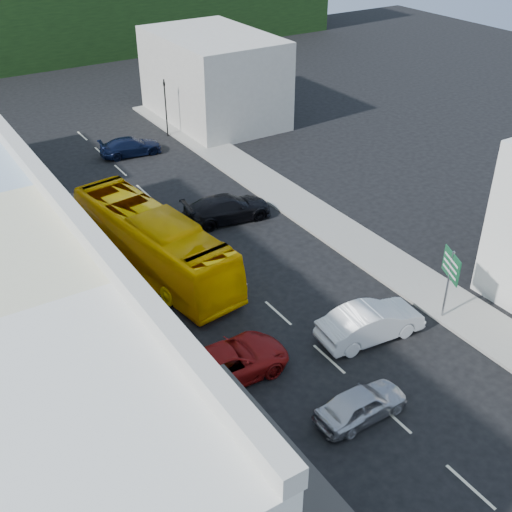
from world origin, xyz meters
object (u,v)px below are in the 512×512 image
(direction_sign, at_px, (447,286))
(traffic_signal, at_px, (166,108))
(car_white, at_px, (370,325))
(car_silver, at_px, (361,403))
(bus, at_px, (153,244))
(pedestrian_left, at_px, (140,382))
(car_red, at_px, (227,363))

(direction_sign, xyz_separation_m, traffic_signal, (-0.60, 28.88, 0.41))
(car_white, bearing_deg, traffic_signal, -1.36)
(direction_sign, bearing_deg, car_silver, -135.40)
(bus, height_order, direction_sign, direction_sign)
(car_silver, xyz_separation_m, car_white, (3.60, 3.61, 0.00))
(pedestrian_left, distance_m, direction_sign, 14.59)
(pedestrian_left, bearing_deg, car_white, -122.91)
(car_red, height_order, direction_sign, direction_sign)
(traffic_signal, bearing_deg, bus, 72.78)
(bus, xyz_separation_m, traffic_signal, (9.15, 17.55, 0.72))
(car_silver, bearing_deg, direction_sign, -69.43)
(pedestrian_left, xyz_separation_m, direction_sign, (14.34, -2.53, 0.85))
(bus, relative_size, car_red, 2.52)
(traffic_signal, bearing_deg, direction_sign, 101.50)
(car_white, relative_size, car_red, 0.96)
(pedestrian_left, bearing_deg, traffic_signal, -50.78)
(bus, height_order, car_white, bus)
(direction_sign, bearing_deg, car_red, -166.59)
(pedestrian_left, bearing_deg, car_silver, -151.43)
(direction_sign, distance_m, traffic_signal, 28.88)
(car_silver, distance_m, direction_sign, 8.10)
(pedestrian_left, distance_m, traffic_signal, 29.74)
(car_silver, bearing_deg, car_white, -45.23)
(car_silver, relative_size, car_white, 1.00)
(car_red, xyz_separation_m, direction_sign, (10.70, -1.94, 1.15))
(traffic_signal, bearing_deg, pedestrian_left, 72.76)
(bus, xyz_separation_m, direction_sign, (9.75, -11.33, 0.30))
(pedestrian_left, relative_size, traffic_signal, 0.38)
(car_silver, distance_m, traffic_signal, 32.52)
(bus, xyz_separation_m, car_red, (-0.95, -9.39, -0.85))
(car_red, distance_m, pedestrian_left, 3.70)
(direction_sign, height_order, traffic_signal, traffic_signal)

